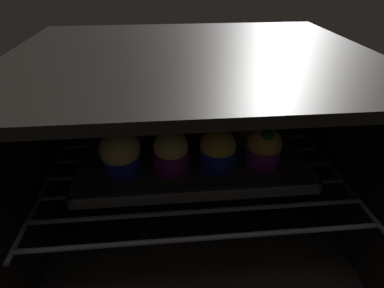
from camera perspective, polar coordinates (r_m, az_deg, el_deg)
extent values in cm
cube|color=black|center=(69.35, 0.05, -13.21)|extent=(59.00, 47.00, 1.50)
cube|color=black|center=(50.67, 0.07, 16.29)|extent=(59.00, 47.00, 1.50)
cube|color=black|center=(78.10, -1.51, 8.27)|extent=(59.00, 1.50, 34.00)
cube|color=black|center=(62.76, -27.10, -2.03)|extent=(1.50, 47.00, 34.00)
cube|color=black|center=(66.80, 25.43, 0.51)|extent=(1.50, 47.00, 34.00)
cylinder|color=#4C494C|center=(46.01, 2.36, -17.40)|extent=(54.00, 0.80, 0.80)
cylinder|color=#4C494C|center=(49.67, 1.55, -12.66)|extent=(54.00, 0.80, 0.80)
cylinder|color=#4C494C|center=(53.63, 0.87, -8.59)|extent=(54.00, 0.80, 0.80)
cylinder|color=#4C494C|center=(57.83, 0.31, -5.09)|extent=(54.00, 0.80, 0.80)
cylinder|color=#4C494C|center=(62.22, -0.18, -2.08)|extent=(54.00, 0.80, 0.80)
cylinder|color=#4C494C|center=(66.76, -0.59, 0.53)|extent=(54.00, 0.80, 0.80)
cylinder|color=#4C494C|center=(71.43, -0.96, 2.80)|extent=(54.00, 0.80, 0.80)
cylinder|color=#4C494C|center=(76.19, -1.28, 4.79)|extent=(54.00, 0.80, 0.80)
cylinder|color=#4C494C|center=(63.90, -24.91, -4.51)|extent=(0.80, 42.00, 0.80)
cylinder|color=#4C494C|center=(67.64, 23.49, -2.01)|extent=(0.80, 42.00, 0.80)
cube|color=#4C4C51|center=(59.94, 0.00, -2.40)|extent=(41.89, 24.87, 1.20)
cube|color=#4C4C51|center=(49.81, 1.29, -9.19)|extent=(41.89, 0.80, 1.00)
cube|color=#4C4C51|center=(69.62, -0.92, 3.94)|extent=(41.89, 0.80, 1.00)
cube|color=#4C4C51|center=(61.27, -19.52, -2.42)|extent=(0.80, 24.87, 1.00)
cube|color=#4C4C51|center=(64.25, 18.56, -0.51)|extent=(0.80, 24.87, 1.00)
cylinder|color=#1928B7|center=(55.44, -13.20, -3.35)|extent=(6.54, 6.54, 3.95)
sphere|color=#E0CC7A|center=(53.87, -13.57, -0.87)|extent=(7.17, 7.17, 7.17)
sphere|color=#28702D|center=(52.89, -13.24, 2.10)|extent=(1.94, 1.94, 1.94)
cylinder|color=#7A238C|center=(54.74, -3.93, -2.97)|extent=(6.54, 6.54, 3.95)
sphere|color=#E0CC7A|center=(53.17, -4.05, -0.47)|extent=(6.22, 6.22, 6.22)
cylinder|color=#1928B7|center=(55.46, 4.85, -2.49)|extent=(6.54, 6.54, 3.95)
sphere|color=gold|center=(54.07, 4.97, -0.29)|extent=(6.55, 6.55, 6.55)
sphere|color=#19511E|center=(53.43, 5.14, 1.63)|extent=(2.07, 2.07, 2.07)
cylinder|color=#7A238C|center=(57.29, 13.21, -2.08)|extent=(6.54, 6.54, 3.95)
sphere|color=gold|center=(55.89, 13.54, 0.16)|extent=(6.40, 6.40, 6.40)
sphere|color=#19511E|center=(53.84, 14.03, 1.42)|extent=(2.56, 2.56, 2.56)
cylinder|color=#7A238C|center=(62.56, -11.98, 1.22)|extent=(6.54, 6.54, 3.95)
sphere|color=#E0CC7A|center=(61.20, -12.27, 3.46)|extent=(6.27, 6.27, 6.27)
sphere|color=#1E6023|center=(60.18, -12.55, 5.37)|extent=(1.79, 1.79, 1.79)
cylinder|color=#1928B7|center=(62.08, -3.96, 1.65)|extent=(6.54, 6.54, 3.95)
sphere|color=#E0CC7A|center=(60.65, -4.06, 4.03)|extent=(6.26, 6.26, 6.26)
sphere|color=#1E6023|center=(59.69, -4.03, 6.30)|extent=(2.06, 2.06, 2.06)
cylinder|color=#1928B7|center=(62.40, 3.68, 1.84)|extent=(6.54, 6.54, 3.95)
sphere|color=gold|center=(61.01, 3.77, 4.16)|extent=(6.66, 6.66, 6.66)
sphere|color=#1E6023|center=(59.32, 4.91, 5.56)|extent=(2.06, 2.06, 2.06)
cylinder|color=silver|center=(64.55, 11.30, 2.34)|extent=(6.54, 6.54, 3.95)
sphere|color=gold|center=(63.33, 11.55, 4.37)|extent=(7.18, 7.18, 7.18)
sphere|color=#1E6023|center=(61.99, 11.21, 6.88)|extent=(2.30, 2.30, 2.30)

